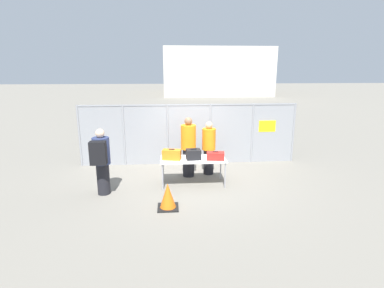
# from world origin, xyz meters

# --- Properties ---
(ground_plane) EXTENTS (120.00, 120.00, 0.00)m
(ground_plane) POSITION_xyz_m (0.00, 0.00, 0.00)
(ground_plane) COLOR slate
(fence_section) EXTENTS (7.51, 0.07, 2.10)m
(fence_section) POSITION_xyz_m (0.02, 1.81, 1.10)
(fence_section) COLOR gray
(fence_section) RESTS_ON ground_plane
(inspection_table) EXTENTS (1.86, 0.84, 0.77)m
(inspection_table) POSITION_xyz_m (-0.02, -0.17, 0.71)
(inspection_table) COLOR silver
(inspection_table) RESTS_ON ground_plane
(suitcase_orange) EXTENTS (0.56, 0.36, 0.31)m
(suitcase_orange) POSITION_xyz_m (-0.63, -0.19, 0.91)
(suitcase_orange) COLOR orange
(suitcase_orange) RESTS_ON inspection_table
(suitcase_black) EXTENTS (0.43, 0.35, 0.30)m
(suitcase_black) POSITION_xyz_m (-0.01, -0.20, 0.91)
(suitcase_black) COLOR black
(suitcase_black) RESTS_ON inspection_table
(suitcase_red) EXTENTS (0.52, 0.35, 0.24)m
(suitcase_red) POSITION_xyz_m (0.60, -0.30, 0.87)
(suitcase_red) COLOR red
(suitcase_red) RESTS_ON inspection_table
(traveler_hooded) EXTENTS (0.44, 0.68, 1.77)m
(traveler_hooded) POSITION_xyz_m (-2.46, -0.74, 0.97)
(traveler_hooded) COLOR black
(traveler_hooded) RESTS_ON ground_plane
(security_worker_near) EXTENTS (0.46, 0.46, 1.85)m
(security_worker_near) POSITION_xyz_m (-0.11, 0.53, 0.96)
(security_worker_near) COLOR black
(security_worker_near) RESTS_ON ground_plane
(security_worker_far) EXTENTS (0.42, 0.42, 1.69)m
(security_worker_far) POSITION_xyz_m (0.54, 0.67, 0.87)
(security_worker_far) COLOR black
(security_worker_far) RESTS_ON ground_plane
(utility_trailer) EXTENTS (3.36, 2.20, 0.74)m
(utility_trailer) POSITION_xyz_m (1.04, 3.87, 0.42)
(utility_trailer) COLOR #4C6B47
(utility_trailer) RESTS_ON ground_plane
(distant_hangar) EXTENTS (13.09, 12.35, 5.76)m
(distant_hangar) POSITION_xyz_m (5.28, 32.69, 2.88)
(distant_hangar) COLOR beige
(distant_hangar) RESTS_ON ground_plane
(traffic_cone) EXTENTS (0.50, 0.50, 0.63)m
(traffic_cone) POSITION_xyz_m (-0.74, -1.67, 0.29)
(traffic_cone) COLOR black
(traffic_cone) RESTS_ON ground_plane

